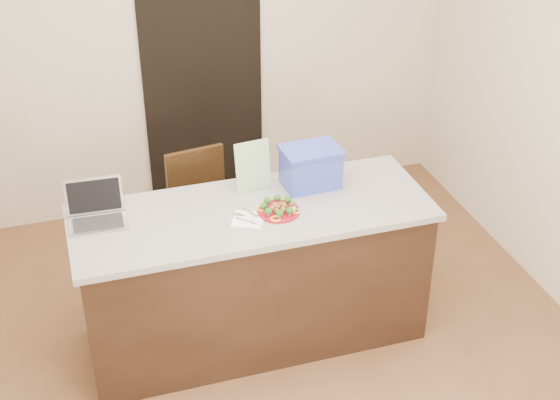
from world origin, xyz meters
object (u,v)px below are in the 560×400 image
object	(u,v)px
laptop	(96,210)
blue_box	(311,167)
chair	(200,208)
plate	(278,211)
napkin	(248,219)
island	(254,275)
yogurt_bottle	(293,211)

from	to	relation	value
laptop	blue_box	distance (m)	1.26
laptop	chair	bearing A→B (deg)	43.33
plate	laptop	xyz separation A→B (m)	(-0.98, 0.23, 0.05)
napkin	island	bearing A→B (deg)	61.75
napkin	laptop	size ratio (longest dim) A/B	0.52
laptop	chair	world-z (taller)	laptop
napkin	chair	world-z (taller)	napkin
blue_box	chair	world-z (taller)	blue_box
napkin	blue_box	xyz separation A→B (m)	(0.46, 0.26, 0.12)
plate	blue_box	world-z (taller)	blue_box
plate	blue_box	bearing A→B (deg)	40.98
napkin	chair	xyz separation A→B (m)	(-0.11, 0.85, -0.41)
island	chair	size ratio (longest dim) A/B	2.27
napkin	laptop	xyz separation A→B (m)	(-0.80, 0.26, 0.06)
chair	island	bearing A→B (deg)	-86.34
plate	yogurt_bottle	world-z (taller)	yogurt_bottle
napkin	blue_box	size ratio (longest dim) A/B	0.48
plate	blue_box	xyz separation A→B (m)	(0.28, 0.24, 0.12)
napkin	laptop	bearing A→B (deg)	162.17
napkin	plate	bearing A→B (deg)	7.47
island	plate	distance (m)	0.49
napkin	yogurt_bottle	world-z (taller)	yogurt_bottle
plate	blue_box	distance (m)	0.38
yogurt_bottle	blue_box	xyz separation A→B (m)	(0.20, 0.29, 0.10)
island	napkin	xyz separation A→B (m)	(-0.05, -0.10, 0.46)
laptop	blue_box	world-z (taller)	blue_box
napkin	chair	size ratio (longest dim) A/B	0.19
chair	laptop	bearing A→B (deg)	-147.62
island	chair	xyz separation A→B (m)	(-0.16, 0.76, 0.05)
island	plate	size ratio (longest dim) A/B	8.48
island	yogurt_bottle	size ratio (longest dim) A/B	30.21
plate	chair	size ratio (longest dim) A/B	0.27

